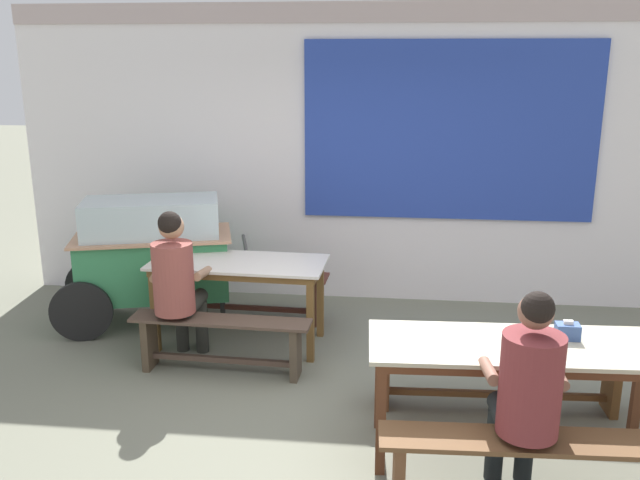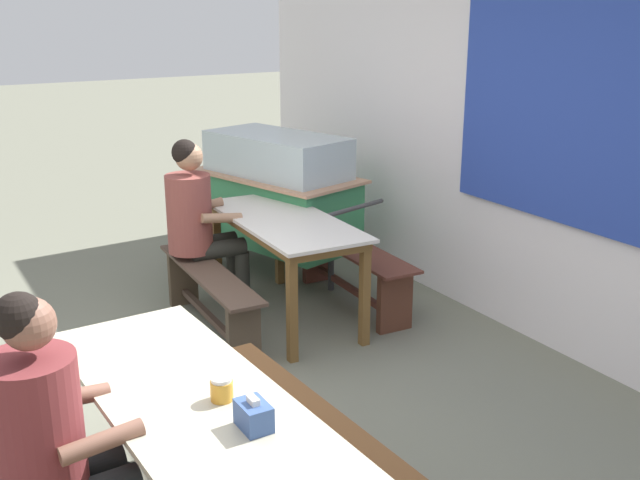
% 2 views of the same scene
% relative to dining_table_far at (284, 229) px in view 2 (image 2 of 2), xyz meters
% --- Properties ---
extents(ground_plane, '(40.00, 40.00, 0.00)m').
position_rel_dining_table_far_xyz_m(ground_plane, '(1.13, -1.27, -0.69)').
color(ground_plane, slate).
extents(backdrop_wall, '(7.44, 0.23, 3.03)m').
position_rel_dining_table_far_xyz_m(backdrop_wall, '(1.17, 1.38, 0.89)').
color(backdrop_wall, white).
rests_on(backdrop_wall, ground_plane).
extents(dining_table_far, '(1.56, 0.73, 0.78)m').
position_rel_dining_table_far_xyz_m(dining_table_far, '(0.00, 0.00, 0.00)').
color(dining_table_far, silver).
rests_on(dining_table_far, ground_plane).
extents(dining_table_near, '(1.92, 0.75, 0.78)m').
position_rel_dining_table_far_xyz_m(dining_table_near, '(2.15, -1.53, 0.01)').
color(dining_table_near, '#B9B399').
rests_on(dining_table_near, ground_plane).
extents(bench_far_back, '(1.43, 0.37, 0.47)m').
position_rel_dining_table_far_xyz_m(bench_far_back, '(0.02, 0.59, -0.39)').
color(bench_far_back, '#592D23').
rests_on(bench_far_back, ground_plane).
extents(bench_far_front, '(1.48, 0.32, 0.47)m').
position_rel_dining_table_far_xyz_m(bench_far_front, '(-0.02, -0.59, -0.39)').
color(bench_far_front, '#4D3B2F').
rests_on(bench_far_front, ground_plane).
extents(bench_near_back, '(1.88, 0.36, 0.47)m').
position_rel_dining_table_far_xyz_m(bench_near_back, '(2.13, -0.94, -0.38)').
color(bench_near_back, brown).
rests_on(bench_near_back, ground_plane).
extents(food_cart, '(1.94, 1.19, 1.22)m').
position_rel_dining_table_far_xyz_m(food_cart, '(-0.95, 0.42, 0.02)').
color(food_cart, '#368853').
rests_on(food_cart, ground_plane).
extents(person_left_back_turned, '(0.45, 0.59, 1.35)m').
position_rel_dining_table_far_xyz_m(person_left_back_turned, '(-0.39, -0.51, 0.07)').
color(person_left_back_turned, '#272823').
rests_on(person_left_back_turned, ground_plane).
extents(person_near_front, '(0.46, 0.54, 1.33)m').
position_rel_dining_table_far_xyz_m(person_near_front, '(2.10, -2.06, 0.06)').
color(person_near_front, '#212729').
rests_on(person_near_front, ground_plane).
extents(tissue_box, '(0.15, 0.10, 0.12)m').
position_rel_dining_table_far_xyz_m(tissue_box, '(2.46, -1.42, 0.14)').
color(tissue_box, '#39558F').
rests_on(tissue_box, dining_table_near).
extents(condiment_jar, '(0.09, 0.09, 0.10)m').
position_rel_dining_table_far_xyz_m(condiment_jar, '(2.21, -1.44, 0.13)').
color(condiment_jar, gold).
rests_on(condiment_jar, dining_table_near).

